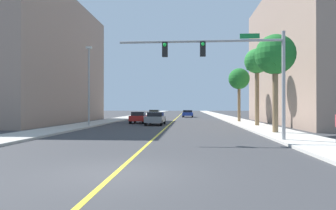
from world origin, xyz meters
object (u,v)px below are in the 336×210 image
object	(u,v)px
palm_near	(275,56)
palm_far	(239,80)
street_lamp	(89,82)
car_gray	(156,118)
car_yellow	(154,114)
car_red	(139,117)
car_blue	(188,113)
traffic_signal_mast	(231,61)
palm_mid	(257,63)

from	to	relation	value
palm_near	palm_far	world-z (taller)	palm_near
street_lamp	car_gray	distance (m)	8.13
palm_far	car_yellow	xyz separation A→B (m)	(-12.44, 14.20, -4.68)
car_yellow	car_red	xyz separation A→B (m)	(0.11, -16.71, -0.03)
palm_near	car_blue	world-z (taller)	palm_near
palm_near	car_red	distance (m)	18.77
street_lamp	traffic_signal_mast	bearing A→B (deg)	-42.34
car_red	traffic_signal_mast	bearing A→B (deg)	-64.62
palm_near	car_gray	xyz separation A→B (m)	(-9.85, 10.29, -4.92)
traffic_signal_mast	street_lamp	xyz separation A→B (m)	(-12.18, 11.10, -0.14)
palm_mid	palm_far	size ratio (longest dim) A/B	1.14
traffic_signal_mast	car_red	size ratio (longest dim) A/B	2.38
palm_far	street_lamp	bearing A→B (deg)	-149.51
car_yellow	car_red	bearing A→B (deg)	-89.10
street_lamp	car_blue	xyz separation A→B (m)	(9.54, 28.01, -3.73)
palm_mid	car_red	xyz separation A→B (m)	(-12.75, 5.43, -5.60)
car_gray	car_blue	bearing A→B (deg)	82.92
traffic_signal_mast	palm_near	world-z (taller)	palm_near
palm_mid	car_gray	xyz separation A→B (m)	(-10.37, 2.36, -5.59)
palm_near	palm_mid	bearing A→B (deg)	86.27
palm_far	car_gray	bearing A→B (deg)	-150.74
car_blue	street_lamp	bearing A→B (deg)	-106.93
traffic_signal_mast	palm_mid	xyz separation A→B (m)	(4.31, 12.62, 1.74)
palm_near	palm_mid	distance (m)	7.98
traffic_signal_mast	car_blue	size ratio (longest dim) A/B	2.21
palm_mid	car_gray	world-z (taller)	palm_mid
street_lamp	car_gray	xyz separation A→B (m)	(6.11, 3.88, -3.71)
traffic_signal_mast	palm_far	bearing A→B (deg)	79.28
palm_far	car_red	size ratio (longest dim) A/B	1.69
car_red	palm_near	bearing A→B (deg)	-47.22
street_lamp	palm_far	xyz separation A→B (m)	(16.07, 9.46, 0.99)
palm_mid	palm_far	distance (m)	7.99
palm_near	car_yellow	distance (m)	32.87
palm_far	car_red	distance (m)	13.44
car_gray	palm_far	bearing A→B (deg)	30.28
street_lamp	palm_far	world-z (taller)	street_lamp
street_lamp	car_blue	size ratio (longest dim) A/B	1.81
palm_near	street_lamp	bearing A→B (deg)	158.12
street_lamp	car_gray	size ratio (longest dim) A/B	1.76
palm_near	car_gray	world-z (taller)	palm_near
palm_far	car_gray	xyz separation A→B (m)	(-9.96, -5.58, -4.70)
traffic_signal_mast	palm_near	xyz separation A→B (m)	(3.79, 4.69, 1.07)
street_lamp	car_red	size ratio (longest dim) A/B	1.95
street_lamp	palm_far	distance (m)	18.67
car_gray	car_blue	distance (m)	24.37
street_lamp	car_blue	world-z (taller)	street_lamp
car_yellow	street_lamp	bearing A→B (deg)	-98.17
traffic_signal_mast	car_red	bearing A→B (deg)	115.07
palm_mid	car_gray	distance (m)	12.01
car_blue	palm_near	bearing A→B (deg)	-77.55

